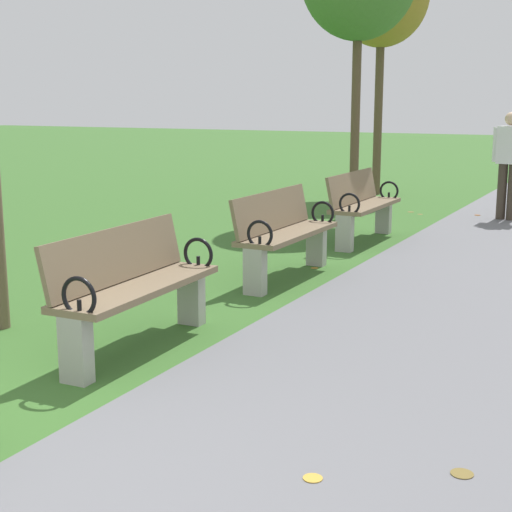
% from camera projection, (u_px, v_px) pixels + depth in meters
% --- Properties ---
extents(park_bench_2, '(0.53, 1.62, 0.90)m').
position_uv_depth(park_bench_2, '(133.00, 285.00, 5.55)').
color(park_bench_2, '#7A664C').
rests_on(park_bench_2, ground).
extents(park_bench_3, '(0.47, 1.60, 0.90)m').
position_uv_depth(park_bench_3, '(284.00, 232.00, 7.78)').
color(park_bench_3, '#7A664C').
rests_on(park_bench_3, ground).
extents(park_bench_4, '(0.48, 1.60, 0.90)m').
position_uv_depth(park_bench_4, '(362.00, 205.00, 9.84)').
color(park_bench_4, '#7A664C').
rests_on(park_bench_4, ground).
extents(pedestrian_walking, '(0.52, 0.28, 1.62)m').
position_uv_depth(pedestrian_walking, '(509.00, 160.00, 11.46)').
color(pedestrian_walking, '#3D3328').
rests_on(pedestrian_walking, paved_walkway).
extents(scattered_leaves, '(5.10, 11.58, 0.02)m').
position_uv_depth(scattered_leaves, '(376.00, 314.00, 6.50)').
color(scattered_leaves, '#BC842D').
rests_on(scattered_leaves, ground).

